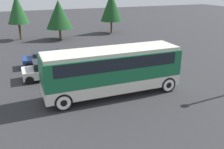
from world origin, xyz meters
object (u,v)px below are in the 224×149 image
parked_car_mid (50,69)px  tour_bus (113,68)px  parked_car_near (129,51)px  parked_car_far (48,58)px

parked_car_mid → tour_bus: bearing=-53.6°
parked_car_near → parked_car_far: parked_car_near is taller
parked_car_near → parked_car_far: bearing=174.0°
tour_bus → parked_car_mid: (-3.49, 4.74, -1.16)m
tour_bus → parked_car_far: bearing=111.2°
tour_bus → parked_car_mid: 6.00m
parked_car_mid → parked_car_far: parked_car_mid is taller
tour_bus → parked_car_near: 8.70m
tour_bus → parked_car_far: tour_bus is taller
parked_car_mid → parked_car_far: 3.35m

